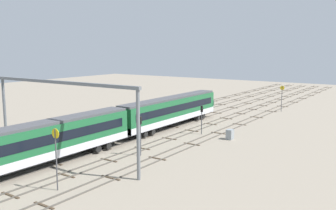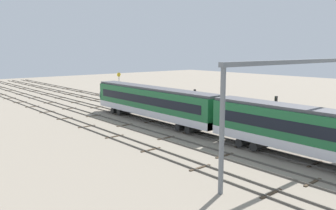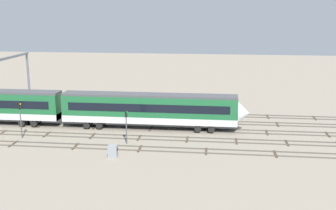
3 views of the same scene
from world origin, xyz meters
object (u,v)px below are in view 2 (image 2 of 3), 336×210
(signal_light_trackside_approach, at_px, (195,99))
(relay_cabinet, at_px, (219,110))
(speed_sign_near_foreground, at_px, (119,81))
(signal_light_trackside_departure, at_px, (275,110))
(overhead_gantry, at_px, (306,83))

(signal_light_trackside_approach, xyz_separation_m, relay_cabinet, (-0.53, -4.87, -2.12))
(speed_sign_near_foreground, distance_m, signal_light_trackside_departure, 40.86)
(overhead_gantry, bearing_deg, relay_cabinet, -29.85)
(signal_light_trackside_approach, relative_size, relay_cabinet, 3.03)
(signal_light_trackside_approach, bearing_deg, speed_sign_near_foreground, -7.78)
(signal_light_trackside_approach, bearing_deg, signal_light_trackside_departure, 177.47)
(overhead_gantry, xyz_separation_m, relay_cabinet, (20.05, -11.50, -6.39))
(speed_sign_near_foreground, height_order, signal_light_trackside_approach, speed_sign_near_foreground)
(overhead_gantry, bearing_deg, signal_light_trackside_departure, -42.10)
(overhead_gantry, distance_m, signal_light_trackside_departure, 9.83)
(relay_cabinet, bearing_deg, overhead_gantry, 150.15)
(signal_light_trackside_departure, height_order, relay_cabinet, signal_light_trackside_departure)
(signal_light_trackside_approach, distance_m, relay_cabinet, 5.34)
(overhead_gantry, distance_m, relay_cabinet, 23.98)
(speed_sign_near_foreground, bearing_deg, signal_light_trackside_departure, 174.01)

